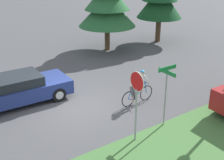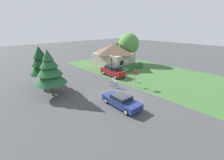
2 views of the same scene
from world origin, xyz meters
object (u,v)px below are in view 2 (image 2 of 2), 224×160
Objects in this scene: conifer_tall_far at (41,62)px; street_lamp at (111,61)px; cottage_house at (114,55)px; deciduous_tree_right at (129,44)px; street_name_sign at (126,74)px; sedan_left_lane at (121,101)px; parked_suv_right at (113,71)px; cyclist at (114,83)px; conifer_tall_near at (50,71)px; stop_sign at (135,75)px.

street_lamp is at bearing -23.59° from conifer_tall_far.
cottage_house is 4.97m from deciduous_tree_right.
street_name_sign is (-6.51, -9.61, -0.79)m from cottage_house.
sedan_left_lane is 1.19× the size of street_lamp.
cottage_house is at bearing -42.93° from parked_suv_right.
cottage_house is at bearing -44.54° from cyclist.
street_name_sign is at bearing -100.92° from cyclist.
parked_suv_right is 1.23× the size of street_lamp.
street_lamp is (5.87, 8.07, 2.30)m from sedan_left_lane.
sedan_left_lane is 21.55m from deciduous_tree_right.
conifer_tall_near is (-11.31, -0.66, 2.42)m from parked_suv_right.
sedan_left_lane is at bearing -142.18° from street_name_sign.
stop_sign is (5.46, 2.48, 1.28)m from sedan_left_lane.
cottage_house is 2.08× the size of street_lamp.
sedan_left_lane is (-11.79, -13.71, -1.90)m from cottage_house.
parked_suv_right is 11.59m from conifer_tall_near.
conifer_tall_far reaches higher than street_lamp.
street_name_sign is at bearing -129.80° from cottage_house.
conifer_tall_near is (-7.65, 3.55, 2.59)m from cyclist.
conifer_tall_far is at bearing -176.89° from deciduous_tree_right.
parked_suv_right is at bearing 31.93° from street_lamp.
conifer_tall_near is (-9.95, 5.52, 1.40)m from stop_sign.
sedan_left_lane is 0.97× the size of parked_suv_right.
conifer_tall_far is at bearing 138.37° from street_name_sign.
cottage_house is 15.93m from conifer_tall_far.
cottage_house is 3.32× the size of street_name_sign.
cottage_house reaches higher than stop_sign.
conifer_tall_far is (-10.87, 3.74, 2.64)m from parked_suv_right.
stop_sign is 13.84m from conifer_tall_far.
street_name_sign is at bearing -83.96° from stop_sign.
deciduous_tree_right reaches higher than conifer_tall_near.
stop_sign is 0.46× the size of conifer_tall_near.
stop_sign is 5.69m from street_lamp.
cyclist is at bearing -24.87° from conifer_tall_near.
stop_sign is at bearing -125.12° from cottage_house.
conifer_tall_near is at bearing 158.26° from street_name_sign.
street_lamp is 10.37m from conifer_tall_near.
street_name_sign is at bearing -139.61° from deciduous_tree_right.
street_name_sign is 12.62m from conifer_tall_far.
parked_suv_right is at bearing -18.99° from conifer_tall_far.
conifer_tall_near reaches higher than street_name_sign.
parked_suv_right is 4.88m from street_name_sign.
deciduous_tree_right reaches higher than conifer_tall_far.
cottage_house is 1.75× the size of sedan_left_lane.
stop_sign is at bearing -29.00° from conifer_tall_near.
sedan_left_lane is at bearing 24.31° from stop_sign.
parked_suv_right is (-4.97, -5.05, -1.64)m from cottage_house.
parked_suv_right is at bearing -42.59° from cyclist.
street_lamp is 0.68× the size of conifer_tall_near.
conifer_tall_far is (0.44, 4.40, 0.22)m from conifer_tall_near.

